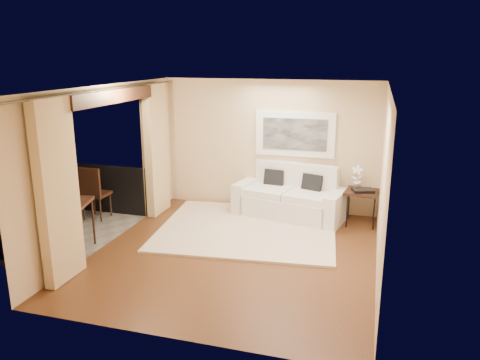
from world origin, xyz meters
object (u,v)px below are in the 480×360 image
at_px(bistro_table, 67,206).
at_px(balcony_chair_near, 46,222).
at_px(side_table, 362,194).
at_px(balcony_chair_far, 93,189).
at_px(sofa, 291,198).
at_px(ice_bucket, 62,194).
at_px(orchid, 357,177).

height_order(bistro_table, balcony_chair_near, balcony_chair_near).
xyz_separation_m(side_table, balcony_chair_far, (-5.07, -1.22, 0.02)).
relative_size(side_table, bistro_table, 0.81).
height_order(sofa, bistro_table, sofa).
bearing_deg(ice_bucket, bistro_table, -24.66).
bearing_deg(balcony_chair_near, bistro_table, 73.66).
xyz_separation_m(sofa, orchid, (1.27, 0.08, 0.53)).
height_order(bistro_table, ice_bucket, ice_bucket).
distance_m(side_table, balcony_chair_near, 5.64).
bearing_deg(balcony_chair_near, orchid, 45.77).
distance_m(bistro_table, ice_bucket, 0.22).
bearing_deg(side_table, ice_bucket, -152.03).
relative_size(orchid, bistro_table, 0.54).
distance_m(bistro_table, balcony_chair_far, 1.43).
distance_m(orchid, balcony_chair_near, 5.65).
bearing_deg(sofa, side_table, 7.95).
relative_size(side_table, balcony_chair_near, 0.70).
distance_m(side_table, bistro_table, 5.33).
bearing_deg(side_table, sofa, 176.03).
bearing_deg(sofa, orchid, 15.42).
relative_size(side_table, ice_bucket, 3.47).
relative_size(balcony_chair_near, ice_bucket, 4.95).
distance_m(sofa, orchid, 1.38).
bearing_deg(bistro_table, sofa, 39.30).
relative_size(sofa, ice_bucket, 11.56).
xyz_separation_m(bistro_table, ice_bucket, (-0.11, 0.05, 0.18)).
relative_size(orchid, ice_bucket, 2.28).
height_order(bistro_table, balcony_chair_far, balcony_chair_far).
xyz_separation_m(balcony_chair_far, balcony_chair_near, (0.24, -1.68, -0.05)).
bearing_deg(ice_bucket, orchid, 30.17).
xyz_separation_m(side_table, orchid, (-0.11, 0.17, 0.29)).
bearing_deg(orchid, balcony_chair_near, -146.95).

